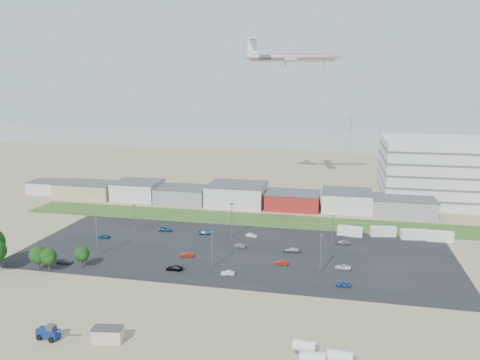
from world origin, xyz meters
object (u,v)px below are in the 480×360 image
(airliner, at_px, (292,58))
(parked_car_2, at_px, (343,284))
(parked_car_9, at_px, (166,229))
(parked_car_11, at_px, (251,235))
(parked_car_0, at_px, (343,267))
(parked_car_13, at_px, (228,273))
(parked_car_1, at_px, (281,262))
(storage_tank_nw, at_px, (304,346))
(parked_car_3, at_px, (174,268))
(parked_car_6, at_px, (205,233))
(portable_shed, at_px, (108,335))
(telehandler, at_px, (48,332))
(parked_car_7, at_px, (240,246))
(parked_car_10, at_px, (65,261))
(parked_car_12, at_px, (292,250))
(parked_car_5, at_px, (104,236))
(box_trailer_a, at_px, (350,231))
(parked_car_4, at_px, (187,255))
(parked_car_8, at_px, (344,242))

(airliner, xyz_separation_m, parked_car_2, (24.46, -107.96, -57.29))
(airliner, relative_size, parked_car_9, 10.45)
(airliner, relative_size, parked_car_11, 12.83)
(parked_car_0, relative_size, parked_car_13, 1.15)
(parked_car_1, relative_size, parked_car_9, 0.84)
(storage_tank_nw, relative_size, airliner, 0.09)
(parked_car_3, bearing_deg, parked_car_6, -179.93)
(airliner, height_order, parked_car_6, airliner)
(portable_shed, distance_m, parked_car_9, 66.02)
(parked_car_1, distance_m, parked_car_11, 23.64)
(airliner, height_order, parked_car_0, airliner)
(telehandler, height_order, parked_car_7, telehandler)
(parked_car_10, relative_size, parked_car_12, 0.95)
(parked_car_3, bearing_deg, parked_car_5, -124.20)
(telehandler, height_order, parked_car_3, telehandler)
(parked_car_3, bearing_deg, box_trailer_a, 129.59)
(parked_car_4, bearing_deg, storage_tank_nw, 35.38)
(parked_car_4, distance_m, parked_car_6, 19.78)
(parked_car_6, bearing_deg, parked_car_4, 179.72)
(parked_car_7, bearing_deg, parked_car_10, -56.04)
(parked_car_3, bearing_deg, parked_car_10, -87.71)
(parked_car_4, xyz_separation_m, parked_car_12, (27.69, 9.83, 0.03))
(telehandler, bearing_deg, parked_car_11, 74.73)
(parked_car_8, bearing_deg, parked_car_0, 175.18)
(telehandler, xyz_separation_m, parked_car_5, (-18.46, 55.31, -0.83))
(telehandler, height_order, parked_car_5, telehandler)
(box_trailer_a, relative_size, parked_car_2, 2.22)
(parked_car_13, bearing_deg, parked_car_2, 80.66)
(parked_car_0, xyz_separation_m, parked_car_6, (-42.52, 19.73, 0.00))
(portable_shed, relative_size, parked_car_2, 1.61)
(parked_car_6, distance_m, parked_car_9, 13.31)
(parked_car_4, height_order, parked_car_10, parked_car_4)
(parked_car_11, bearing_deg, parked_car_7, 176.55)
(storage_tank_nw, bearing_deg, parked_car_4, 131.26)
(portable_shed, distance_m, parked_car_3, 34.46)
(airliner, xyz_separation_m, parked_car_11, (-3.31, -77.04, -57.31))
(parked_car_2, height_order, parked_car_11, parked_car_2)
(parked_car_9, bearing_deg, airliner, -25.56)
(telehandler, relative_size, parked_car_12, 1.56)
(parked_car_0, height_order, parked_car_12, parked_car_12)
(parked_car_3, bearing_deg, parked_car_9, -156.37)
(storage_tank_nw, xyz_separation_m, parked_car_6, (-35.88, 59.79, -0.63))
(portable_shed, height_order, parked_car_4, portable_shed)
(parked_car_3, bearing_deg, storage_tank_nw, 47.96)
(parked_car_8, xyz_separation_m, parked_car_12, (-14.27, -9.59, -0.01))
(portable_shed, height_order, parked_car_9, portable_shed)
(storage_tank_nw, height_order, parked_car_4, storage_tank_nw)
(storage_tank_nw, distance_m, parked_car_11, 63.86)
(parked_car_2, distance_m, parked_car_3, 41.95)
(portable_shed, height_order, parked_car_6, portable_shed)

